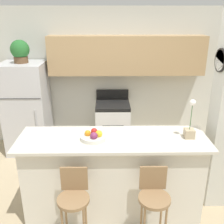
{
  "coord_description": "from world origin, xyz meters",
  "views": [
    {
      "loc": [
        -0.06,
        -2.76,
        2.45
      ],
      "look_at": [
        0.0,
        0.72,
        1.11
      ],
      "focal_mm": 42.0,
      "sensor_mm": 36.0,
      "label": 1
    }
  ],
  "objects": [
    {
      "name": "bar_stool_left",
      "position": [
        -0.42,
        -0.52,
        0.61
      ],
      "size": [
        0.34,
        0.34,
        0.93
      ],
      "color": "olive",
      "rests_on": "ground_plane"
    },
    {
      "name": "ground_plane",
      "position": [
        0.0,
        0.0,
        0.0
      ],
      "size": [
        14.0,
        14.0,
        0.0
      ],
      "primitive_type": "plane",
      "color": "tan"
    },
    {
      "name": "orchid_vase",
      "position": [
        0.9,
        -0.0,
        1.2
      ],
      "size": [
        0.11,
        0.11,
        0.47
      ],
      "color": "tan",
      "rests_on": "counter_bar"
    },
    {
      "name": "trash_bin",
      "position": [
        -0.93,
        1.44,
        0.19
      ],
      "size": [
        0.28,
        0.28,
        0.38
      ],
      "color": "black",
      "rests_on": "ground_plane"
    },
    {
      "name": "fruit_bowl",
      "position": [
        -0.23,
        -0.03,
        1.1
      ],
      "size": [
        0.29,
        0.29,
        0.12
      ],
      "color": "silver",
      "rests_on": "counter_bar"
    },
    {
      "name": "refrigerator",
      "position": [
        -1.52,
        1.68,
        0.82
      ],
      "size": [
        0.74,
        0.7,
        1.64
      ],
      "color": "silver",
      "rests_on": "ground_plane"
    },
    {
      "name": "wall_back",
      "position": [
        0.11,
        2.0,
        1.46
      ],
      "size": [
        5.6,
        0.38,
        2.55
      ],
      "color": "silver",
      "rests_on": "ground_plane"
    },
    {
      "name": "potted_plant_on_fridge",
      "position": [
        -1.52,
        1.68,
        1.84
      ],
      "size": [
        0.31,
        0.31,
        0.38
      ],
      "color": "brown",
      "rests_on": "refrigerator"
    },
    {
      "name": "counter_bar",
      "position": [
        0.0,
        0.0,
        0.54
      ],
      "size": [
        2.25,
        0.69,
        1.06
      ],
      "color": "silver",
      "rests_on": "ground_plane"
    },
    {
      "name": "stove_range",
      "position": [
        0.03,
        1.71,
        0.46
      ],
      "size": [
        0.61,
        0.65,
        1.07
      ],
      "color": "white",
      "rests_on": "ground_plane"
    },
    {
      "name": "bar_stool_right",
      "position": [
        0.42,
        -0.52,
        0.61
      ],
      "size": [
        0.34,
        0.34,
        0.93
      ],
      "color": "olive",
      "rests_on": "ground_plane"
    }
  ]
}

